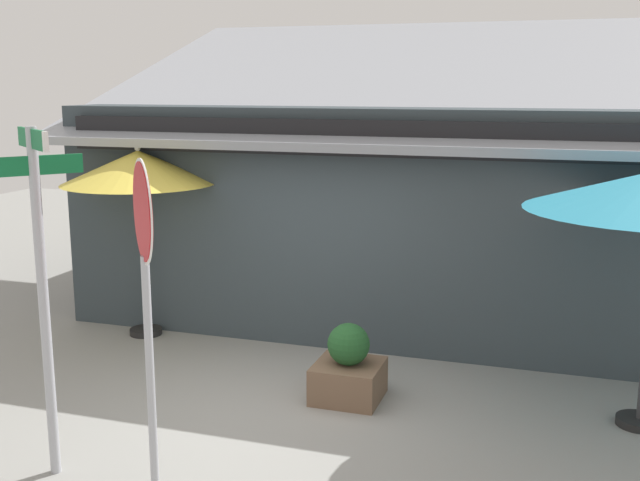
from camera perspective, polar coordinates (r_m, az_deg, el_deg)
ground_plane at (r=8.51m, az=-4.13°, el=-12.42°), size 28.00×28.00×0.10m
cafe_building at (r=12.19m, az=7.59°, el=3.13°), size 9.62×5.92×4.50m
street_sign_post at (r=6.92m, az=-19.88°, el=-2.07°), size 0.70×0.65×3.06m
stop_sign at (r=6.24m, az=-12.80°, el=-1.65°), size 0.55×0.65×2.84m
patio_umbrella_mustard_left at (r=10.53m, az=-13.27°, el=5.18°), size 2.04×2.04×2.60m
sidewalk_planter at (r=8.54m, az=2.11°, el=-9.49°), size 0.72×0.72×0.86m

